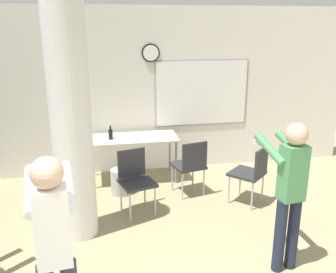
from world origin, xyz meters
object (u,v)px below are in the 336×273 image
(folding_table, at_px, (131,141))
(person_playing_front, at_px, (54,245))
(chair_table_front, at_px, (135,177))
(chair_table_right, at_px, (190,163))
(bottle_on_table, at_px, (111,134))
(person_playing_side, at_px, (290,186))
(chair_mid_room, at_px, (252,171))

(folding_table, height_order, person_playing_front, person_playing_front)
(chair_table_front, relative_size, person_playing_front, 0.52)
(chair_table_front, xyz_separation_m, chair_table_right, (0.86, 0.37, 0.00))
(bottle_on_table, xyz_separation_m, chair_table_right, (1.14, -0.68, -0.32))
(person_playing_side, bearing_deg, chair_table_right, 106.01)
(folding_table, xyz_separation_m, person_playing_side, (1.37, -2.64, 0.26))
(bottle_on_table, bearing_deg, chair_table_right, -30.87)
(folding_table, bearing_deg, bottle_on_table, -172.34)
(bottle_on_table, bearing_deg, person_playing_side, -56.92)
(folding_table, distance_m, chair_table_right, 1.11)
(bottle_on_table, relative_size, person_playing_side, 0.14)
(folding_table, bearing_deg, chair_mid_room, -36.11)
(folding_table, xyz_separation_m, person_playing_front, (-0.85, -3.33, 0.29))
(chair_table_right, bearing_deg, chair_mid_room, -29.59)
(chair_table_front, bearing_deg, folding_table, 87.76)
(chair_mid_room, height_order, person_playing_side, person_playing_side)
(chair_table_front, distance_m, chair_table_right, 0.94)
(person_playing_side, bearing_deg, person_playing_front, -162.62)
(folding_table, xyz_separation_m, chair_table_front, (-0.04, -1.10, -0.18))
(folding_table, relative_size, bottle_on_table, 6.82)
(person_playing_front, bearing_deg, chair_mid_room, 41.31)
(chair_table_front, xyz_separation_m, person_playing_front, (-0.81, -2.24, 0.47))
(chair_mid_room, xyz_separation_m, person_playing_side, (-0.24, -1.47, 0.44))
(chair_table_right, height_order, person_playing_front, person_playing_front)
(folding_table, xyz_separation_m, chair_table_right, (0.82, -0.73, -0.18))
(folding_table, relative_size, chair_table_right, 1.74)
(folding_table, xyz_separation_m, bottle_on_table, (-0.32, -0.04, 0.14))
(bottle_on_table, height_order, chair_mid_room, bottle_on_table)
(folding_table, bearing_deg, chair_table_right, -41.49)
(person_playing_front, distance_m, person_playing_side, 2.32)
(chair_mid_room, relative_size, person_playing_front, 0.52)
(folding_table, distance_m, person_playing_side, 2.98)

